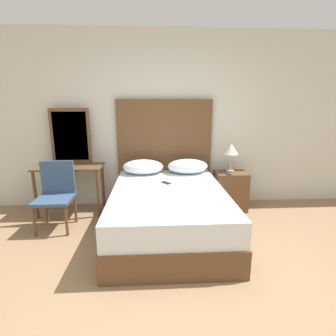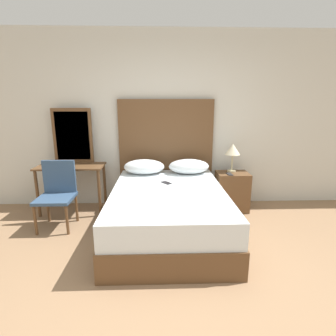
{
  "view_description": "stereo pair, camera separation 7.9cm",
  "coord_description": "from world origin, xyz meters",
  "px_view_note": "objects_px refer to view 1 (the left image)",
  "views": [
    {
      "loc": [
        -0.13,
        -1.73,
        1.62
      ],
      "look_at": [
        0.05,
        1.45,
        0.83
      ],
      "focal_mm": 28.0,
      "sensor_mm": 36.0,
      "label": 1
    },
    {
      "loc": [
        -0.05,
        -1.73,
        1.62
      ],
      "look_at": [
        0.05,
        1.45,
        0.83
      ],
      "focal_mm": 28.0,
      "sensor_mm": 36.0,
      "label": 2
    }
  ],
  "objects_px": {
    "table_lamp": "(231,150)",
    "chair": "(56,191)",
    "nightstand": "(230,191)",
    "phone_on_nightstand": "(228,174)",
    "phone_on_bed": "(166,183)",
    "vanity_desk": "(70,175)",
    "bed": "(168,212)"
  },
  "relations": [
    {
      "from": "chair",
      "to": "phone_on_bed",
      "type": "bearing_deg",
      "value": -0.5
    },
    {
      "from": "bed",
      "to": "vanity_desk",
      "type": "distance_m",
      "value": 1.64
    },
    {
      "from": "phone_on_nightstand",
      "to": "chair",
      "type": "bearing_deg",
      "value": -171.78
    },
    {
      "from": "phone_on_bed",
      "to": "nightstand",
      "type": "height_order",
      "value": "nightstand"
    },
    {
      "from": "bed",
      "to": "nightstand",
      "type": "xyz_separation_m",
      "value": [
        1.01,
        0.72,
        0.01
      ]
    },
    {
      "from": "phone_on_nightstand",
      "to": "vanity_desk",
      "type": "distance_m",
      "value": 2.36
    },
    {
      "from": "nightstand",
      "to": "vanity_desk",
      "type": "distance_m",
      "value": 2.45
    },
    {
      "from": "phone_on_nightstand",
      "to": "table_lamp",
      "type": "bearing_deg",
      "value": 66.21
    },
    {
      "from": "vanity_desk",
      "to": "phone_on_bed",
      "type": "bearing_deg",
      "value": -18.76
    },
    {
      "from": "nightstand",
      "to": "phone_on_nightstand",
      "type": "bearing_deg",
      "value": -129.54
    },
    {
      "from": "phone_on_bed",
      "to": "table_lamp",
      "type": "height_order",
      "value": "table_lamp"
    },
    {
      "from": "vanity_desk",
      "to": "phone_on_nightstand",
      "type": "bearing_deg",
      "value": -2.88
    },
    {
      "from": "nightstand",
      "to": "table_lamp",
      "type": "xyz_separation_m",
      "value": [
        -0.0,
        0.07,
        0.63
      ]
    },
    {
      "from": "phone_on_bed",
      "to": "table_lamp",
      "type": "bearing_deg",
      "value": 27.21
    },
    {
      "from": "vanity_desk",
      "to": "table_lamp",
      "type": "bearing_deg",
      "value": 1.08
    },
    {
      "from": "phone_on_bed",
      "to": "table_lamp",
      "type": "relative_size",
      "value": 0.38
    },
    {
      "from": "phone_on_bed",
      "to": "chair",
      "type": "height_order",
      "value": "chair"
    },
    {
      "from": "chair",
      "to": "table_lamp",
      "type": "bearing_deg",
      "value": 11.69
    },
    {
      "from": "nightstand",
      "to": "table_lamp",
      "type": "height_order",
      "value": "table_lamp"
    },
    {
      "from": "phone_on_bed",
      "to": "table_lamp",
      "type": "distance_m",
      "value": 1.2
    },
    {
      "from": "bed",
      "to": "table_lamp",
      "type": "distance_m",
      "value": 1.43
    },
    {
      "from": "table_lamp",
      "to": "phone_on_nightstand",
      "type": "relative_size",
      "value": 2.8
    },
    {
      "from": "bed",
      "to": "phone_on_nightstand",
      "type": "height_order",
      "value": "phone_on_nightstand"
    },
    {
      "from": "phone_on_bed",
      "to": "nightstand",
      "type": "distance_m",
      "value": 1.16
    },
    {
      "from": "chair",
      "to": "vanity_desk",
      "type": "bearing_deg",
      "value": 84.44
    },
    {
      "from": "nightstand",
      "to": "phone_on_nightstand",
      "type": "relative_size",
      "value": 3.88
    },
    {
      "from": "phone_on_bed",
      "to": "table_lamp",
      "type": "xyz_separation_m",
      "value": [
        1.02,
        0.53,
        0.34
      ]
    },
    {
      "from": "table_lamp",
      "to": "chair",
      "type": "xyz_separation_m",
      "value": [
        -2.48,
        -0.51,
        -0.44
      ]
    },
    {
      "from": "nightstand",
      "to": "table_lamp",
      "type": "distance_m",
      "value": 0.64
    },
    {
      "from": "phone_on_nightstand",
      "to": "phone_on_bed",
      "type": "bearing_deg",
      "value": -159.21
    },
    {
      "from": "nightstand",
      "to": "chair",
      "type": "height_order",
      "value": "chair"
    },
    {
      "from": "nightstand",
      "to": "vanity_desk",
      "type": "bearing_deg",
      "value": 179.36
    }
  ]
}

